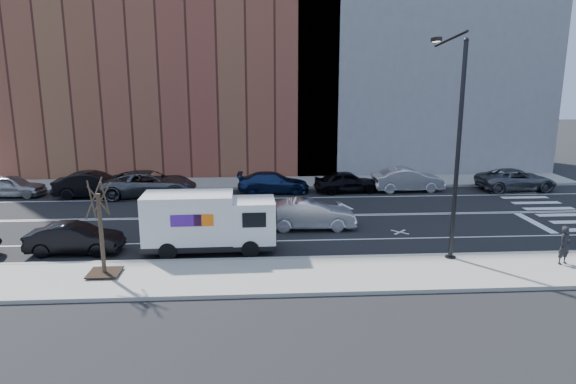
{
  "coord_description": "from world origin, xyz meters",
  "views": [
    {
      "loc": [
        -1.1,
        -27.36,
        7.66
      ],
      "look_at": [
        0.61,
        -0.09,
        1.4
      ],
      "focal_mm": 32.0,
      "sensor_mm": 36.0,
      "label": 1
    }
  ],
  "objects": [
    {
      "name": "ground",
      "position": [
        0.0,
        0.0,
        0.0
      ],
      "size": [
        120.0,
        120.0,
        0.0
      ],
      "primitive_type": "plane",
      "color": "black",
      "rests_on": "ground"
    },
    {
      "name": "pedestrian",
      "position": [
        11.29,
        -8.43,
        0.94
      ],
      "size": [
        0.67,
        0.56,
        1.58
      ],
      "primitive_type": "imported",
      "rotation": [
        0.0,
        0.0,
        0.36
      ],
      "color": "black",
      "rests_on": "sidewalk_near"
    },
    {
      "name": "far_parked_a",
      "position": [
        -16.8,
        5.81,
        0.7
      ],
      "size": [
        4.25,
        1.98,
        1.41
      ],
      "primitive_type": "imported",
      "rotation": [
        0.0,
        0.0,
        1.49
      ],
      "color": "#99999D",
      "rests_on": "ground"
    },
    {
      "name": "near_parked_rear_a",
      "position": [
        -9.07,
        -5.43,
        0.67
      ],
      "size": [
        4.09,
        1.52,
        1.34
      ],
      "primitive_type": "imported",
      "rotation": [
        0.0,
        0.0,
        1.54
      ],
      "color": "black",
      "rests_on": "ground"
    },
    {
      "name": "sidewalk_far",
      "position": [
        0.0,
        8.8,
        0.07
      ],
      "size": [
        44.0,
        3.6,
        0.15
      ],
      "primitive_type": "cube",
      "color": "gray",
      "rests_on": "ground"
    },
    {
      "name": "far_parked_f",
      "position": [
        9.02,
        5.78,
        0.79
      ],
      "size": [
        4.85,
        1.92,
        1.57
      ],
      "primitive_type": "imported",
      "rotation": [
        0.0,
        0.0,
        1.63
      ],
      "color": "#B2B1B6",
      "rests_on": "ground"
    },
    {
      "name": "bldg_brick",
      "position": [
        -8.0,
        15.6,
        11.0
      ],
      "size": [
        26.0,
        10.0,
        22.0
      ],
      "primitive_type": "cube",
      "color": "brown",
      "rests_on": "ground"
    },
    {
      "name": "curb_far",
      "position": [
        0.0,
        7.0,
        0.08
      ],
      "size": [
        44.0,
        0.25,
        0.17
      ],
      "primitive_type": "cube",
      "color": "gray",
      "rests_on": "ground"
    },
    {
      "name": "far_parked_d",
      "position": [
        -0.0,
        5.9,
        0.69
      ],
      "size": [
        4.79,
        2.08,
        1.37
      ],
      "primitive_type": "imported",
      "rotation": [
        0.0,
        0.0,
        1.54
      ],
      "color": "#16264E",
      "rests_on": "ground"
    },
    {
      "name": "far_parked_b",
      "position": [
        -11.42,
        5.31,
        0.81
      ],
      "size": [
        4.98,
        1.85,
        1.63
      ],
      "primitive_type": "imported",
      "rotation": [
        0.0,
        0.0,
        1.6
      ],
      "color": "black",
      "rests_on": "ground"
    },
    {
      "name": "far_parked_g",
      "position": [
        16.46,
        5.65,
        0.72
      ],
      "size": [
        5.33,
        2.66,
        1.45
      ],
      "primitive_type": "imported",
      "rotation": [
        0.0,
        0.0,
        1.62
      ],
      "color": "#52535A",
      "rests_on": "ground"
    },
    {
      "name": "streetlight",
      "position": [
        7.0,
        -6.91,
        5.08
      ],
      "size": [
        0.44,
        4.02,
        9.34
      ],
      "color": "black",
      "rests_on": "ground"
    },
    {
      "name": "far_parked_c",
      "position": [
        -8.0,
        5.36,
        0.83
      ],
      "size": [
        6.17,
        3.22,
        1.66
      ],
      "primitive_type": "imported",
      "rotation": [
        0.0,
        0.0,
        1.65
      ],
      "color": "#4B4D53",
      "rests_on": "ground"
    },
    {
      "name": "road_markings",
      "position": [
        0.0,
        0.0,
        0.0
      ],
      "size": [
        40.0,
        8.6,
        0.01
      ],
      "primitive_type": null,
      "color": "white",
      "rests_on": "ground"
    },
    {
      "name": "driving_sedan",
      "position": [
        1.6,
        -2.39,
        0.75
      ],
      "size": [
        4.58,
        1.65,
        1.5
      ],
      "primitive_type": "imported",
      "rotation": [
        0.0,
        0.0,
        1.56
      ],
      "color": "silver",
      "rests_on": "ground"
    },
    {
      "name": "bldg_concrete",
      "position": [
        12.0,
        15.6,
        13.0
      ],
      "size": [
        20.0,
        10.0,
        26.0
      ],
      "primitive_type": "cube",
      "color": "slate",
      "rests_on": "ground"
    },
    {
      "name": "fedex_van",
      "position": [
        -3.24,
        -5.6,
        1.39
      ],
      "size": [
        5.85,
        2.16,
        2.65
      ],
      "rotation": [
        0.0,
        0.0,
        0.02
      ],
      "color": "black",
      "rests_on": "ground"
    },
    {
      "name": "curb_near",
      "position": [
        0.0,
        -7.0,
        0.08
      ],
      "size": [
        44.0,
        0.25,
        0.17
      ],
      "primitive_type": "cube",
      "color": "gray",
      "rests_on": "ground"
    },
    {
      "name": "sidewalk_near",
      "position": [
        0.0,
        -8.8,
        0.07
      ],
      "size": [
        44.0,
        3.6,
        0.15
      ],
      "primitive_type": "cube",
      "color": "gray",
      "rests_on": "ground"
    },
    {
      "name": "street_tree",
      "position": [
        -7.0,
        -8.4,
        1.45
      ],
      "size": [
        1.2,
        1.2,
        3.75
      ],
      "color": "black",
      "rests_on": "ground"
    },
    {
      "name": "crosswalk",
      "position": [
        16.0,
        0.0,
        0.0
      ],
      "size": [
        3.0,
        14.0,
        0.01
      ],
      "primitive_type": null,
      "color": "white",
      "rests_on": "ground"
    },
    {
      "name": "far_parked_e",
      "position": [
        4.88,
        5.7,
        0.73
      ],
      "size": [
        4.42,
        2.14,
        1.45
      ],
      "primitive_type": "imported",
      "rotation": [
        0.0,
        0.0,
        1.67
      ],
      "color": "black",
      "rests_on": "ground"
    }
  ]
}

